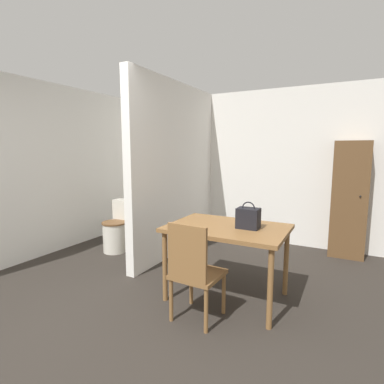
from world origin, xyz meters
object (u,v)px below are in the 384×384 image
(dining_table, at_px, (227,234))
(handbag, at_px, (248,218))
(toilet, at_px, (118,229))
(wooden_cabinet, at_px, (349,200))
(wooden_chair, at_px, (194,270))

(dining_table, relative_size, handbag, 4.43)
(handbag, bearing_deg, toilet, 165.21)
(dining_table, bearing_deg, wooden_cabinet, 61.20)
(toilet, bearing_deg, wooden_chair, -31.15)
(wooden_cabinet, bearing_deg, toilet, -156.36)
(dining_table, distance_m, wooden_cabinet, 2.26)
(wooden_chair, relative_size, wooden_cabinet, 0.55)
(dining_table, bearing_deg, wooden_chair, -100.02)
(dining_table, xyz_separation_m, toilet, (-2.02, 0.61, -0.36))
(dining_table, height_order, handbag, handbag)
(dining_table, distance_m, toilet, 2.15)
(dining_table, relative_size, wooden_cabinet, 0.71)
(toilet, distance_m, handbag, 2.37)
(handbag, distance_m, wooden_cabinet, 2.14)
(wooden_chair, distance_m, toilet, 2.26)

